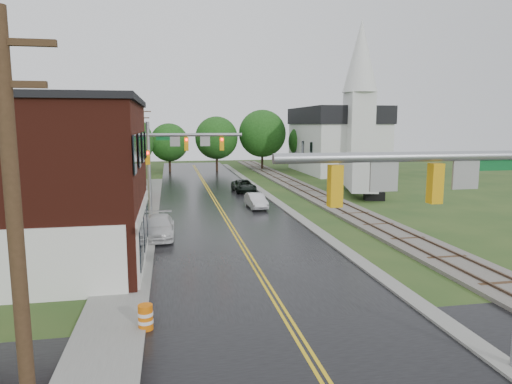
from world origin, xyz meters
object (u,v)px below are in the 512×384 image
object	(u,v)px
pickup_white	(159,227)
sedan_silver	(256,201)
traffic_signal_far	(177,151)
tree_left_e	(126,143)
utility_pole_b	(126,160)
traffic_signal_near	(460,203)
utility_pole_c	(144,145)
suv_dark	(244,186)
semi_trailer	(357,173)
utility_pole_a	(17,253)
construction_barrel	(146,317)
church	(339,132)
tree_left_c	(70,149)

from	to	relation	value
pickup_white	sedan_silver	bearing A→B (deg)	49.09
traffic_signal_far	tree_left_e	world-z (taller)	tree_left_e
traffic_signal_far	utility_pole_b	bearing A→B (deg)	-123.68
tree_left_e	traffic_signal_near	bearing A→B (deg)	-74.32
utility_pole_c	suv_dark	size ratio (longest dim) A/B	2.02
traffic_signal_near	tree_left_e	bearing A→B (deg)	105.68
utility_pole_c	semi_trailer	distance (m)	23.55
utility_pole_a	tree_left_e	size ratio (longest dim) A/B	1.10
utility_pole_b	utility_pole_c	bearing A→B (deg)	90.00
suv_dark	semi_trailer	distance (m)	11.69
tree_left_e	utility_pole_c	bearing A→B (deg)	-42.84
utility_pole_a	suv_dark	xyz separation A→B (m)	(10.30, 37.83, -4.10)
traffic_signal_far	semi_trailer	xyz separation A→B (m)	(18.09, 7.56, -2.83)
utility_pole_a	semi_trailer	size ratio (longest dim) A/B	0.79
semi_trailer	pickup_white	bearing A→B (deg)	-142.71
sedan_silver	construction_barrel	bearing A→B (deg)	-112.83
traffic_signal_near	suv_dark	world-z (taller)	traffic_signal_near
traffic_signal_near	pickup_white	world-z (taller)	traffic_signal_near
church	suv_dark	distance (m)	23.51
utility_pole_c	suv_dark	xyz separation A→B (m)	(10.30, -6.17, -4.10)
sedan_silver	utility_pole_b	bearing A→B (deg)	-149.26
utility_pole_c	tree_left_c	xyz separation A→B (m)	(-7.05, -4.10, -0.21)
church	construction_barrel	size ratio (longest dim) A/B	22.18
suv_dark	church	bearing A→B (deg)	41.71
traffic_signal_far	utility_pole_c	xyz separation A→B (m)	(-3.33, 17.00, -0.25)
traffic_signal_far	tree_left_e	distance (m)	19.65
tree_left_c	tree_left_e	world-z (taller)	tree_left_e
utility_pole_a	suv_dark	size ratio (longest dim) A/B	2.02
pickup_white	tree_left_e	bearing A→B (deg)	99.81
utility_pole_b	sedan_silver	size ratio (longest dim) A/B	2.40
utility_pole_a	utility_pole_b	world-z (taller)	same
traffic_signal_near	pickup_white	bearing A→B (deg)	114.96
semi_trailer	utility_pole_b	bearing A→B (deg)	-149.62
suv_dark	tree_left_c	bearing A→B (deg)	170.94
church	traffic_signal_near	xyz separation A→B (m)	(-16.53, -51.74, -0.87)
utility_pole_c	tree_left_c	size ratio (longest dim) A/B	1.18
suv_dark	semi_trailer	xyz separation A→B (m)	(11.12, -3.27, 1.53)
utility_pole_c	sedan_silver	world-z (taller)	utility_pole_c
traffic_signal_near	utility_pole_a	size ratio (longest dim) A/B	0.82
tree_left_e	pickup_white	xyz separation A→B (m)	(4.05, -26.13, -4.15)
sedan_silver	semi_trailer	size ratio (longest dim) A/B	0.33
traffic_signal_far	pickup_white	bearing A→B (deg)	-100.44
church	tree_left_c	bearing A→B (deg)	-157.76
utility_pole_a	tree_left_e	xyz separation A→B (m)	(-2.05, 45.90, 0.09)
semi_trailer	traffic_signal_near	bearing A→B (deg)	-108.90
sedan_silver	suv_dark	bearing A→B (deg)	84.35
utility_pole_a	pickup_white	size ratio (longest dim) A/B	1.97
utility_pole_c	pickup_white	distance (m)	24.65
sedan_silver	tree_left_c	bearing A→B (deg)	143.21
church	tree_left_e	world-z (taller)	church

